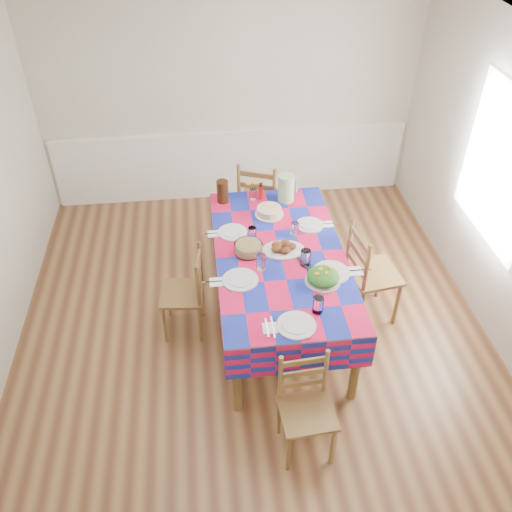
{
  "coord_description": "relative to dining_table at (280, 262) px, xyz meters",
  "views": [
    {
      "loc": [
        -0.39,
        -3.65,
        3.89
      ],
      "look_at": [
        0.04,
        0.07,
        0.88
      ],
      "focal_mm": 38.0,
      "sensor_mm": 36.0,
      "label": 1
    }
  ],
  "objects": [
    {
      "name": "room",
      "position": [
        -0.26,
        -0.12,
        0.6
      ],
      "size": [
        4.58,
        5.08,
        2.78
      ],
      "color": "brown",
      "rests_on": "ground"
    },
    {
      "name": "wainscot",
      "position": [
        -0.26,
        2.36,
        -0.26
      ],
      "size": [
        4.41,
        0.06,
        0.92
      ],
      "color": "white",
      "rests_on": "room"
    },
    {
      "name": "window_right",
      "position": [
        1.97,
        0.18,
        0.75
      ],
      "size": [
        0.0,
        1.4,
        1.4
      ],
      "primitive_type": "plane",
      "rotation": [
        0.0,
        -1.57,
        0.0
      ],
      "color": "white",
      "rests_on": "room"
    },
    {
      "name": "dining_table",
      "position": [
        0.0,
        0.0,
        0.0
      ],
      "size": [
        1.17,
        2.17,
        0.84
      ],
      "color": "brown",
      "rests_on": "room"
    },
    {
      "name": "setting_near_head",
      "position": [
        0.05,
        -0.85,
        0.13
      ],
      "size": [
        0.5,
        0.33,
        0.15
      ],
      "color": "silver",
      "rests_on": "dining_table"
    },
    {
      "name": "setting_left_near",
      "position": [
        -0.33,
        -0.28,
        0.13
      ],
      "size": [
        0.56,
        0.33,
        0.15
      ],
      "rotation": [
        0.0,
        0.0,
        1.57
      ],
      "color": "silver",
      "rests_on": "dining_table"
    },
    {
      "name": "setting_left_far",
      "position": [
        -0.35,
        0.32,
        0.13
      ],
      "size": [
        0.5,
        0.3,
        0.13
      ],
      "rotation": [
        0.0,
        0.0,
        1.57
      ],
      "color": "silver",
      "rests_on": "dining_table"
    },
    {
      "name": "setting_right_near",
      "position": [
        0.33,
        -0.27,
        0.13
      ],
      "size": [
        0.6,
        0.35,
        0.15
      ],
      "rotation": [
        0.0,
        0.0,
        -1.57
      ],
      "color": "silver",
      "rests_on": "dining_table"
    },
    {
      "name": "setting_right_far",
      "position": [
        0.29,
        0.35,
        0.12
      ],
      "size": [
        0.5,
        0.29,
        0.13
      ],
      "rotation": [
        0.0,
        0.0,
        -1.57
      ],
      "color": "silver",
      "rests_on": "dining_table"
    },
    {
      "name": "meat_platter",
      "position": [
        0.03,
        0.04,
        0.13
      ],
      "size": [
        0.39,
        0.28,
        0.08
      ],
      "color": "silver",
      "rests_on": "dining_table"
    },
    {
      "name": "salad_platter",
      "position": [
        0.3,
        -0.42,
        0.14
      ],
      "size": [
        0.31,
        0.31,
        0.13
      ],
      "color": "silver",
      "rests_on": "dining_table"
    },
    {
      "name": "pasta_bowl",
      "position": [
        -0.28,
        0.05,
        0.14
      ],
      "size": [
        0.26,
        0.26,
        0.09
      ],
      "color": "white",
      "rests_on": "dining_table"
    },
    {
      "name": "cake",
      "position": [
        -0.02,
        0.63,
        0.13
      ],
      "size": [
        0.29,
        0.29,
        0.08
      ],
      "color": "silver",
      "rests_on": "dining_table"
    },
    {
      "name": "serving_utensils",
      "position": [
        0.19,
        -0.14,
        0.1
      ],
      "size": [
        0.15,
        0.33,
        0.01
      ],
      "color": "black",
      "rests_on": "dining_table"
    },
    {
      "name": "flower_vase",
      "position": [
        -0.14,
        0.92,
        0.19
      ],
      "size": [
        0.14,
        0.12,
        0.23
      ],
      "color": "white",
      "rests_on": "dining_table"
    },
    {
      "name": "hot_sauce",
      "position": [
        -0.06,
        0.93,
        0.19
      ],
      "size": [
        0.04,
        0.04,
        0.18
      ],
      "primitive_type": "cylinder",
      "color": "#B01B0E",
      "rests_on": "dining_table"
    },
    {
      "name": "green_pitcher",
      "position": [
        0.19,
        0.87,
        0.24
      ],
      "size": [
        0.17,
        0.17,
        0.29
      ],
      "primitive_type": "cylinder",
      "color": "#97C48A",
      "rests_on": "dining_table"
    },
    {
      "name": "tea_pitcher",
      "position": [
        -0.45,
        0.92,
        0.21
      ],
      "size": [
        0.12,
        0.12,
        0.24
      ],
      "primitive_type": "cylinder",
      "color": "#331B0B",
      "rests_on": "dining_table"
    },
    {
      "name": "name_card",
      "position": [
        0.03,
        -1.03,
        0.11
      ],
      "size": [
        0.09,
        0.03,
        0.02
      ],
      "primitive_type": "cube",
      "color": "silver",
      "rests_on": "dining_table"
    },
    {
      "name": "chair_near",
      "position": [
        -0.0,
        -1.38,
        -0.3
      ],
      "size": [
        0.43,
        0.41,
        0.91
      ],
      "rotation": [
        0.0,
        0.0,
        0.06
      ],
      "color": "brown",
      "rests_on": "room"
    },
    {
      "name": "chair_far",
      "position": [
        -0.02,
        1.37,
        -0.23
      ],
      "size": [
        0.59,
        0.58,
        1.05
      ],
      "rotation": [
        0.0,
        0.0,
        2.77
      ],
      "color": "brown",
      "rests_on": "room"
    },
    {
      "name": "chair_left",
      "position": [
        -0.87,
        -0.0,
        -0.29
      ],
      "size": [
        0.42,
        0.44,
        0.92
      ],
      "rotation": [
        0.0,
        0.0,
        -1.66
      ],
      "color": "brown",
      "rests_on": "room"
    },
    {
      "name": "chair_right",
      "position": [
        0.87,
        -0.01,
        -0.23
      ],
      "size": [
        0.51,
        0.53,
        1.06
      ],
      "rotation": [
        0.0,
        0.0,
        1.71
      ],
      "color": "brown",
      "rests_on": "room"
    }
  ]
}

